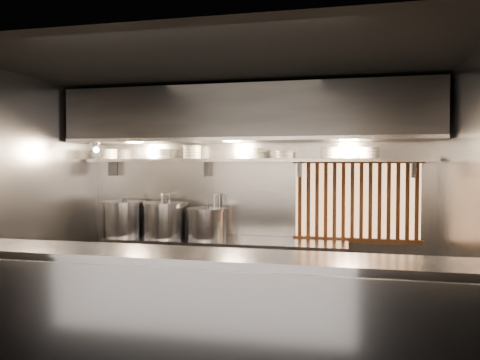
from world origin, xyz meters
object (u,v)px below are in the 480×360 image
at_px(heat_lamp, 95,145).
at_px(pendant_bulb, 241,154).
at_px(stock_pot_mid, 165,219).
at_px(stock_pot_right, 206,223).
at_px(stock_pot_left, 125,218).

distance_m(heat_lamp, pendant_bulb, 1.83).
height_order(pendant_bulb, stock_pot_mid, pendant_bulb).
xyz_separation_m(stock_pot_mid, stock_pot_right, (0.55, -0.00, -0.03)).
xyz_separation_m(stock_pot_left, stock_pot_mid, (0.58, -0.03, -0.00)).
xyz_separation_m(heat_lamp, stock_pot_right, (1.37, 0.27, -0.97)).
bearing_deg(pendant_bulb, stock_pot_left, -178.29).
relative_size(stock_pot_mid, stock_pot_right, 1.28).
relative_size(heat_lamp, stock_pot_mid, 0.49).
bearing_deg(stock_pot_mid, stock_pot_right, -0.42).
bearing_deg(stock_pot_mid, pendant_bulb, 4.28).
bearing_deg(stock_pot_right, heat_lamp, -168.74).
distance_m(pendant_bulb, stock_pot_right, 0.97).
bearing_deg(stock_pot_right, stock_pot_mid, 179.58).
bearing_deg(stock_pot_left, stock_pot_right, -1.57).
height_order(stock_pot_mid, stock_pot_right, stock_pot_mid).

